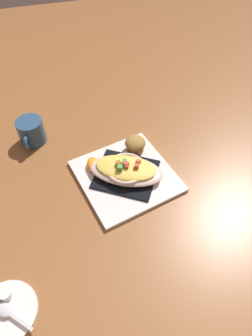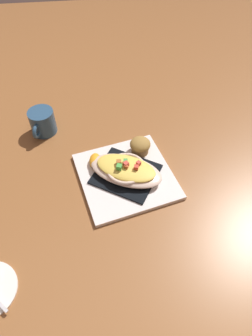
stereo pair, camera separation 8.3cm
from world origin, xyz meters
name	(u,v)px [view 2 (the right image)]	position (x,y,z in m)	size (l,w,h in m)	color
ground_plane	(126,177)	(0.00, 0.00, 0.00)	(2.60, 2.60, 0.00)	brown
square_plate	(126,176)	(0.00, 0.00, 0.01)	(0.26, 0.26, 0.01)	white
folded_napkin	(126,174)	(0.00, 0.00, 0.02)	(0.17, 0.15, 0.01)	black
gratin_dish	(126,169)	(0.00, 0.00, 0.04)	(0.19, 0.24, 0.05)	beige
muffin	(140,146)	(-0.09, 0.05, 0.04)	(0.06, 0.06, 0.05)	#A1733F
orange_garnish	(96,161)	(-0.05, -0.08, 0.02)	(0.07, 0.06, 0.03)	#5A1F6B
coffee_mug	(43,123)	(-0.23, -0.25, 0.04)	(0.11, 0.08, 0.08)	#2B4D6D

